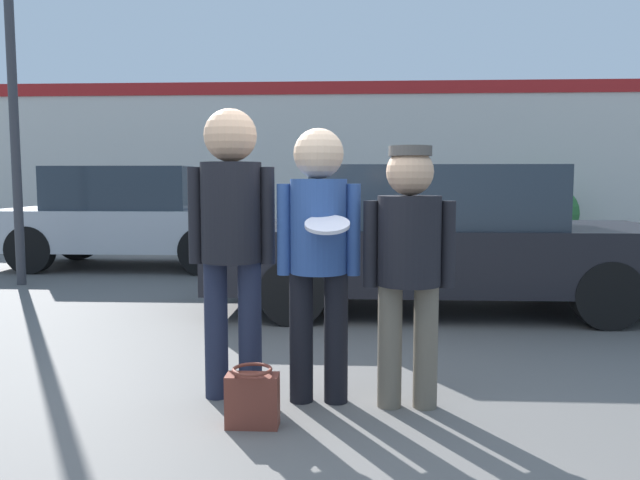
% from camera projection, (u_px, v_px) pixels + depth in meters
% --- Properties ---
extents(ground_plane, '(56.00, 56.00, 0.00)m').
position_uv_depth(ground_plane, '(265.00, 408.00, 3.85)').
color(ground_plane, '#5B5956').
extents(storefront_building, '(24.00, 0.22, 3.75)m').
position_uv_depth(storefront_building, '(331.00, 159.00, 15.17)').
color(storefront_building, silver).
rests_on(storefront_building, ground).
extents(person_left, '(0.55, 0.38, 1.85)m').
position_uv_depth(person_left, '(232.00, 224.00, 3.94)').
color(person_left, '#1E2338').
rests_on(person_left, ground).
extents(person_middle_with_frisbee, '(0.52, 0.56, 1.72)m').
position_uv_depth(person_middle_with_frisbee, '(319.00, 240.00, 3.87)').
color(person_middle_with_frisbee, black).
rests_on(person_middle_with_frisbee, ground).
extents(person_right, '(0.56, 0.39, 1.61)m').
position_uv_depth(person_right, '(409.00, 252.00, 3.79)').
color(person_right, '#665B4C').
rests_on(person_right, ground).
extents(parked_car_near, '(4.79, 1.96, 1.55)m').
position_uv_depth(parked_car_near, '(434.00, 238.00, 6.77)').
color(parked_car_near, black).
rests_on(parked_car_near, ground).
extents(parked_car_far, '(4.24, 1.86, 1.61)m').
position_uv_depth(parked_car_far, '(133.00, 217.00, 10.06)').
color(parked_car_far, '#B7BABF').
rests_on(parked_car_far, ground).
extents(street_lamp, '(1.28, 0.35, 5.84)m').
position_uv_depth(street_lamp, '(25.00, 11.00, 8.04)').
color(street_lamp, '#38383D').
rests_on(street_lamp, ground).
extents(shrub, '(1.29, 1.29, 1.29)m').
position_uv_depth(shrub, '(549.00, 213.00, 14.20)').
color(shrub, '#2D6B33').
rests_on(shrub, ground).
extents(handbag, '(0.30, 0.23, 0.34)m').
position_uv_depth(handbag, '(252.00, 398.00, 3.55)').
color(handbag, brown).
rests_on(handbag, ground).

